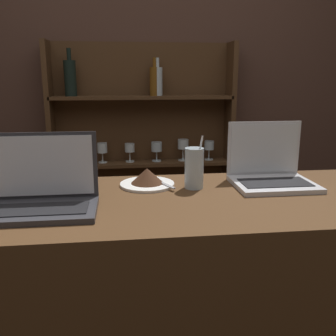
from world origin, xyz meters
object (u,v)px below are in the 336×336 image
object	(u,v)px
laptop_near	(40,193)
cake_plate	(147,179)
water_glass	(194,168)
laptop_far	(270,171)

from	to	relation	value
laptop_near	cake_plate	size ratio (longest dim) A/B	1.68
laptop_near	cake_plate	bearing A→B (deg)	33.29
laptop_near	cake_plate	xyz separation A→B (m)	(0.35, 0.23, -0.03)
laptop_near	water_glass	bearing A→B (deg)	18.81
laptop_far	cake_plate	size ratio (longest dim) A/B	1.44
laptop_far	water_glass	bearing A→B (deg)	-176.08
laptop_near	laptop_far	xyz separation A→B (m)	(0.82, 0.20, -0.00)
cake_plate	water_glass	bearing A→B (deg)	-16.74
laptop_near	cake_plate	distance (m)	0.42
laptop_far	laptop_near	bearing A→B (deg)	-166.49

